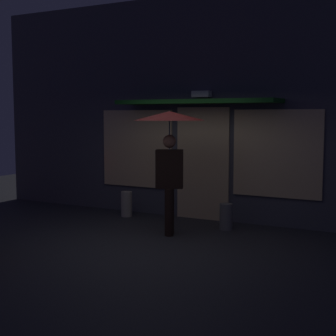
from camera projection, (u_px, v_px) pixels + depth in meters
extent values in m
plane|color=#2D2D33|center=(146.00, 243.00, 8.22)|extent=(18.00, 18.00, 0.00)
cube|color=#4C4C56|center=(207.00, 108.00, 10.05)|extent=(10.01, 0.30, 4.38)
cube|color=#F9D199|center=(203.00, 164.00, 10.02)|extent=(1.10, 0.04, 2.20)
cube|color=#F9D199|center=(137.00, 149.00, 10.71)|extent=(1.65, 0.04, 1.60)
cube|color=#F9D199|center=(277.00, 154.00, 9.29)|extent=(1.65, 0.04, 1.60)
cube|color=white|center=(201.00, 94.00, 9.81)|extent=(0.36, 0.16, 0.12)
cube|color=#144C19|center=(196.00, 102.00, 9.60)|extent=(3.20, 0.70, 0.08)
cylinder|color=black|center=(170.00, 210.00, 8.87)|extent=(0.15, 0.15, 0.81)
cylinder|color=black|center=(169.00, 212.00, 8.67)|extent=(0.15, 0.15, 0.81)
cube|color=black|center=(169.00, 169.00, 8.69)|extent=(0.52, 0.41, 0.65)
cube|color=silver|center=(175.00, 168.00, 8.77)|extent=(0.14, 0.08, 0.52)
cube|color=#B28C19|center=(176.00, 170.00, 8.77)|extent=(0.06, 0.04, 0.42)
sphere|color=tan|center=(169.00, 141.00, 8.64)|extent=(0.22, 0.22, 0.22)
cylinder|color=slate|center=(169.00, 139.00, 8.64)|extent=(0.02, 0.02, 0.94)
cone|color=#4C0C0C|center=(169.00, 116.00, 8.60)|extent=(1.20, 1.20, 0.15)
cylinder|color=slate|center=(226.00, 217.00, 9.15)|extent=(0.23, 0.23, 0.47)
cylinder|color=#B2A899|center=(127.00, 204.00, 10.37)|extent=(0.22, 0.22, 0.51)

